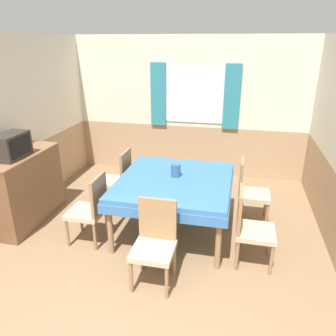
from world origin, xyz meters
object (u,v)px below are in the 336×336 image
chair_head_near (155,241)px  vase (176,170)px  sideboard (26,188)px  tv (12,146)px  chair_left_near (91,208)px  chair_right_far (249,190)px  dining_table (175,186)px  chair_left_far (119,178)px  chair_right_near (250,226)px

chair_head_near → vase: vase is taller
chair_head_near → sideboard: bearing=-21.1°
tv → vase: tv is taller
chair_left_near → chair_right_far: size_ratio=1.00×
dining_table → chair_right_far: 1.13m
vase → chair_left_near: bearing=-148.9°
vase → chair_head_near: bearing=-89.8°
tv → sideboard: bearing=95.3°
chair_left_far → chair_right_near: (1.99, -1.00, 0.00)m
chair_head_near → vase: (-0.00, 1.14, 0.37)m
chair_right_near → chair_right_far: size_ratio=1.00×
tv → chair_left_near: bearing=-6.9°
chair_left_far → chair_right_far: (1.99, 0.00, 0.00)m
tv → vase: 2.19m
dining_table → tv: bearing=-170.2°
chair_right_near → tv: (-3.11, 0.14, 0.71)m
sideboard → vase: bearing=8.4°
chair_head_near → sideboard: 2.28m
chair_right_near → vase: vase is taller
chair_right_far → vase: size_ratio=5.30×
chair_right_near → sideboard: 3.13m
chair_right_near → chair_right_far: same height
chair_head_near → sideboard: (-2.13, 0.82, 0.03)m
chair_right_far → vase: (-1.00, -0.41, 0.37)m
chair_right_far → sideboard: 3.20m
dining_table → vase: vase is taller
dining_table → chair_head_near: 1.06m
dining_table → chair_left_far: (-0.99, 0.50, -0.18)m
dining_table → chair_left_far: 1.13m
chair_left_far → chair_right_near: 2.23m
chair_right_far → sideboard: sideboard is taller
chair_head_near → vase: size_ratio=5.30×
chair_left_far → chair_right_far: 1.99m
chair_left_near → tv: bearing=83.1°
chair_left_far → tv: (-1.12, -0.87, 0.71)m
dining_table → chair_right_far: bearing=26.8°
dining_table → chair_left_near: chair_left_near is taller
chair_left_near → sideboard: (-1.13, 0.28, 0.03)m
chair_left_far → chair_right_near: bearing=-116.8°
chair_head_near → tv: 2.33m
dining_table → chair_right_near: (0.99, -0.50, -0.18)m
chair_left_near → sideboard: 1.17m
chair_right_far → sideboard: bearing=-77.0°
chair_head_near → chair_left_far: same height
chair_right_near → vase: 1.22m
chair_left_far → chair_head_near: bearing=-147.3°
chair_head_near → chair_left_far: 1.84m
dining_table → tv: (-2.11, -0.37, 0.53)m
chair_right_far → tv: (-3.11, -0.87, 0.71)m
chair_right_far → vase: 1.14m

